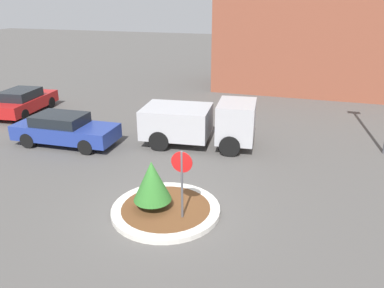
{
  "coord_description": "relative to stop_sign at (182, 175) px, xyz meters",
  "views": [
    {
      "loc": [
        3.92,
        -9.6,
        6.42
      ],
      "look_at": [
        -0.02,
        2.81,
        1.28
      ],
      "focal_mm": 35.0,
      "sensor_mm": 36.0,
      "label": 1
    }
  ],
  "objects": [
    {
      "name": "ground_plane",
      "position": [
        -0.68,
        0.36,
        -1.6
      ],
      "size": [
        120.0,
        120.0,
        0.0
      ],
      "primitive_type": "plane",
      "color": "#514F4C"
    },
    {
      "name": "traffic_island",
      "position": [
        -0.68,
        0.36,
        -1.52
      ],
      "size": [
        3.47,
        3.47,
        0.17
      ],
      "color": "beige",
      "rests_on": "ground_plane"
    },
    {
      "name": "stop_sign",
      "position": [
        0.0,
        0.0,
        0.0
      ],
      "size": [
        0.64,
        0.07,
        2.34
      ],
      "color": "#4C4C51",
      "rests_on": "ground_plane"
    },
    {
      "name": "island_shrub",
      "position": [
        -1.07,
        0.23,
        -0.48
      ],
      "size": [
        1.2,
        1.2,
        1.6
      ],
      "color": "brown",
      "rests_on": "traffic_island"
    },
    {
      "name": "utility_truck",
      "position": [
        -1.33,
        6.34,
        -0.49
      ],
      "size": [
        5.28,
        2.85,
        2.11
      ],
      "rotation": [
        0.0,
        0.0,
        0.11
      ],
      "color": "#B2B2B7",
      "rests_on": "ground_plane"
    },
    {
      "name": "storefront_building",
      "position": [
        3.95,
        19.47,
        2.29
      ],
      "size": [
        14.91,
        6.07,
        7.77
      ],
      "color": "brown",
      "rests_on": "ground_plane"
    },
    {
      "name": "parked_sedan_blue",
      "position": [
        -7.26,
        4.47,
        -0.86
      ],
      "size": [
        4.81,
        2.02,
        1.44
      ],
      "rotation": [
        0.0,
        0.0,
        0.04
      ],
      "color": "navy",
      "rests_on": "ground_plane"
    },
    {
      "name": "parked_sedan_red",
      "position": [
        -12.56,
        7.99,
        -0.86
      ],
      "size": [
        2.34,
        4.59,
        1.46
      ],
      "rotation": [
        0.0,
        0.0,
        1.68
      ],
      "color": "#B21919",
      "rests_on": "ground_plane"
    }
  ]
}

